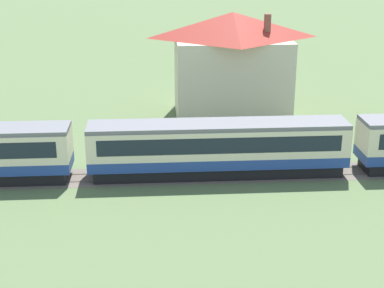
{
  "coord_description": "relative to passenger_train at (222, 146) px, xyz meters",
  "views": [
    {
      "loc": [
        -32.87,
        -40.83,
        17.58
      ],
      "look_at": [
        -29.95,
        2.18,
        1.89
      ],
      "focal_mm": 55.0,
      "sensor_mm": 36.0,
      "label": 1
    }
  ],
  "objects": [
    {
      "name": "railway_track",
      "position": [
        -3.86,
        0.0,
        -2.3
      ],
      "size": [
        155.23,
        3.6,
        0.04
      ],
      "color": "#665B51",
      "rests_on": "ground_plane"
    },
    {
      "name": "station_house_red_roof",
      "position": [
        2.66,
        14.9,
        3.01
      ],
      "size": [
        11.75,
        8.69,
        10.32
      ],
      "color": "beige",
      "rests_on": "ground_plane"
    },
    {
      "name": "passenger_train",
      "position": [
        0.0,
        0.0,
        0.0
      ],
      "size": [
        102.65,
        3.13,
        4.16
      ],
      "color": "#234293",
      "rests_on": "ground_plane"
    }
  ]
}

